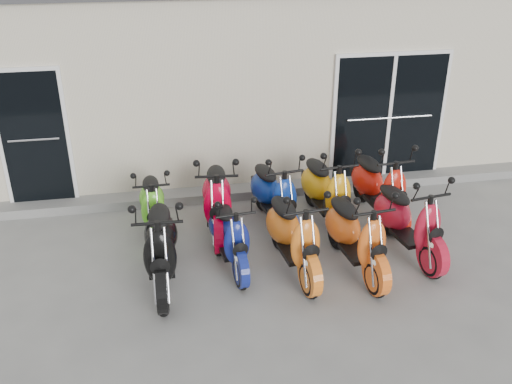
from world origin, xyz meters
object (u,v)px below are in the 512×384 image
(scooter_back_blue, at_px, (274,187))
(scooter_front_blue, at_px, (229,227))
(scooter_back_green, at_px, (152,198))
(scooter_back_yellow, at_px, (327,182))
(scooter_front_red, at_px, (409,211))
(scooter_back_extra, at_px, (380,178))
(scooter_front_black, at_px, (160,236))
(scooter_front_orange_a, at_px, (293,226))
(scooter_front_orange_b, at_px, (357,226))
(scooter_back_red, at_px, (217,191))

(scooter_back_blue, bearing_deg, scooter_front_blue, -138.62)
(scooter_back_green, bearing_deg, scooter_back_yellow, -4.31)
(scooter_front_red, height_order, scooter_back_extra, scooter_back_extra)
(scooter_front_black, distance_m, scooter_front_red, 3.38)
(scooter_front_blue, bearing_deg, scooter_front_orange_a, -24.39)
(scooter_front_red, bearing_deg, scooter_front_orange_b, -171.90)
(scooter_front_orange_b, distance_m, scooter_back_yellow, 1.34)
(scooter_back_extra, bearing_deg, scooter_back_green, 172.79)
(scooter_front_black, distance_m, scooter_back_blue, 2.12)
(scooter_front_orange_a, xyz_separation_m, scooter_back_extra, (1.66, 1.20, 0.01))
(scooter_back_green, bearing_deg, scooter_front_orange_b, -30.79)
(scooter_front_black, bearing_deg, scooter_back_yellow, 26.86)
(scooter_front_orange_a, height_order, scooter_back_red, scooter_back_red)
(scooter_back_red, bearing_deg, scooter_front_black, -120.47)
(scooter_front_black, relative_size, scooter_front_red, 1.03)
(scooter_back_red, bearing_deg, scooter_back_green, 177.66)
(scooter_front_blue, bearing_deg, scooter_front_red, -9.90)
(scooter_front_red, bearing_deg, scooter_back_red, 148.30)
(scooter_front_blue, distance_m, scooter_front_orange_a, 0.85)
(scooter_back_extra, bearing_deg, scooter_back_yellow, 174.84)
(scooter_front_orange_b, height_order, scooter_back_red, scooter_back_red)
(scooter_front_orange_a, height_order, scooter_back_yellow, scooter_back_yellow)
(scooter_front_orange_a, bearing_deg, scooter_front_red, -2.21)
(scooter_front_blue, distance_m, scooter_back_blue, 1.27)
(scooter_back_yellow, bearing_deg, scooter_front_black, -160.00)
(scooter_front_red, bearing_deg, scooter_front_blue, 168.07)
(scooter_back_extra, bearing_deg, scooter_front_red, -95.39)
(scooter_front_orange_a, relative_size, scooter_back_yellow, 0.99)
(scooter_front_red, xyz_separation_m, scooter_back_extra, (0.00, 1.09, 0.01))
(scooter_back_green, bearing_deg, scooter_front_black, -88.14)
(scooter_front_orange_a, bearing_deg, scooter_front_orange_b, -15.70)
(scooter_back_red, xyz_separation_m, scooter_back_extra, (2.52, 0.01, -0.00))
(scooter_front_orange_a, relative_size, scooter_back_green, 1.14)
(scooter_front_blue, relative_size, scooter_back_red, 0.87)
(scooter_front_orange_a, height_order, scooter_front_red, scooter_front_orange_a)
(scooter_front_red, distance_m, scooter_back_green, 3.66)
(scooter_front_orange_a, bearing_deg, scooter_front_blue, 155.96)
(scooter_front_orange_b, xyz_separation_m, scooter_back_blue, (-0.81, 1.37, -0.01))
(scooter_back_extra, bearing_deg, scooter_back_red, 174.99)
(scooter_back_blue, distance_m, scooter_back_extra, 1.66)
(scooter_front_black, xyz_separation_m, scooter_back_blue, (1.73, 1.23, -0.04))
(scooter_back_red, relative_size, scooter_back_blue, 1.05)
(scooter_front_orange_b, bearing_deg, scooter_front_red, 10.25)
(scooter_back_yellow, relative_size, scooter_back_extra, 1.00)
(scooter_back_red, bearing_deg, scooter_back_blue, 8.53)
(scooter_front_orange_a, distance_m, scooter_front_red, 1.66)
(scooter_front_black, relative_size, scooter_back_red, 1.01)
(scooter_front_orange_a, xyz_separation_m, scooter_back_red, (-0.86, 1.19, 0.01))
(scooter_back_green, distance_m, scooter_back_yellow, 2.62)
(scooter_front_red, distance_m, scooter_back_blue, 2.00)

